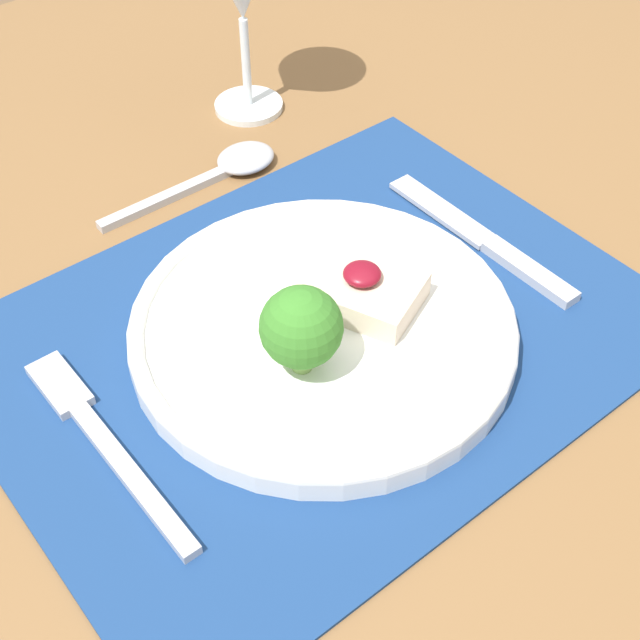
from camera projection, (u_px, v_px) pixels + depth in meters
name	position (u px, v px, depth m)	size (l,w,h in m)	color
dining_table	(318.00, 403.00, 0.67)	(1.51, 1.22, 0.74)	brown
placemat	(318.00, 335.00, 0.62)	(0.45, 0.34, 0.00)	navy
dinner_plate	(321.00, 327.00, 0.60)	(0.27, 0.27, 0.08)	white
fork	(99.00, 435.00, 0.55)	(0.02, 0.19, 0.01)	#B2B2B7
knife	(491.00, 245.00, 0.68)	(0.02, 0.19, 0.01)	#B2B2B7
spoon	(229.00, 166.00, 0.75)	(0.17, 0.04, 0.02)	#B2B2B7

